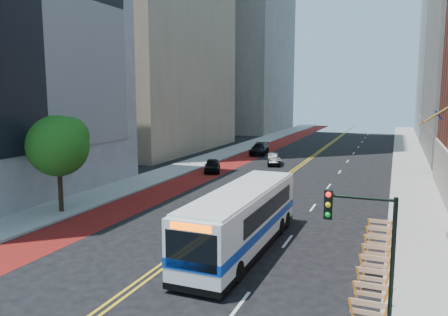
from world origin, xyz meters
The scene contains 14 objects.
ground centered at (0.00, 0.00, 0.00)m, with size 160.00×160.00×0.00m, color black.
sidewalk_left centered at (-12.00, 30.00, 0.07)m, with size 4.00×140.00×0.15m, color gray.
sidewalk_right centered at (12.00, 30.00, 0.07)m, with size 4.00×140.00×0.15m, color gray.
bus_lane_paint centered at (-8.10, 30.00, 0.00)m, with size 3.60×140.00×0.01m, color #63100E.
center_line_inner centered at (-0.18, 30.00, 0.00)m, with size 0.14×140.00×0.01m, color gold.
center_line_outer centered at (0.18, 30.00, 0.00)m, with size 0.14×140.00×0.01m, color gold.
lane_dashes centered at (4.80, 38.00, 0.01)m, with size 0.14×98.20×0.01m.
construction_barriers centered at (9.60, 3.42, 0.68)m, with size 1.42×10.91×1.00m.
street_tree centered at (-11.24, 6.04, 4.91)m, with size 4.20×4.20×6.70m.
traffic_signal centered at (9.41, -3.51, 3.72)m, with size 2.21×0.34×5.07m.
transit_bus centered at (2.86, 3.82, 1.74)m, with size 2.78×12.13×3.33m.
car_a centered at (-7.93, 24.99, 0.70)m, with size 1.65×4.10×1.40m, color black.
car_b centered at (-3.00, 32.12, 0.71)m, with size 1.50×4.29×1.41m, color black.
car_c centered at (-7.21, 39.88, 0.77)m, with size 2.15×5.28×1.53m, color black.
Camera 1 is at (10.18, -17.40, 8.24)m, focal length 35.00 mm.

